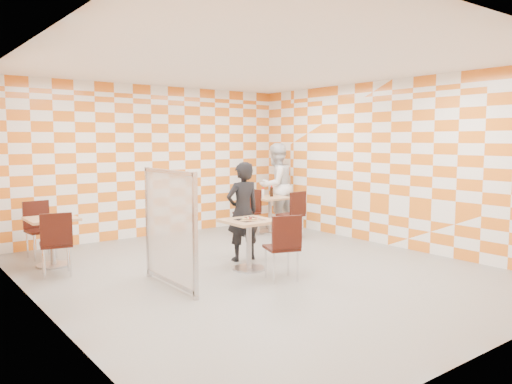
% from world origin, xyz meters
% --- Properties ---
extents(room_shell, '(7.00, 7.00, 7.00)m').
position_xyz_m(room_shell, '(0.00, 0.54, 1.50)').
color(room_shell, gray).
rests_on(room_shell, ground).
extents(main_table, '(0.70, 0.70, 0.75)m').
position_xyz_m(main_table, '(-0.06, 0.16, 0.51)').
color(main_table, tan).
rests_on(main_table, ground).
extents(second_table, '(0.70, 0.70, 0.75)m').
position_xyz_m(second_table, '(2.05, 2.27, 0.51)').
color(second_table, tan).
rests_on(second_table, ground).
extents(empty_table, '(0.70, 0.70, 0.75)m').
position_xyz_m(empty_table, '(-2.33, 2.15, 0.51)').
color(empty_table, tan).
rests_on(empty_table, ground).
extents(chair_main_front, '(0.54, 0.54, 0.92)m').
position_xyz_m(chair_main_front, '(-0.07, -0.65, 0.54)').
color(chair_main_front, black).
rests_on(chair_main_front, ground).
extents(chair_second_front, '(0.45, 0.46, 0.92)m').
position_xyz_m(chair_second_front, '(2.05, 1.54, 0.54)').
color(chair_second_front, black).
rests_on(chair_second_front, ground).
extents(chair_second_side, '(0.44, 0.43, 0.92)m').
position_xyz_m(chair_second_side, '(1.59, 2.34, 0.54)').
color(chair_second_side, black).
rests_on(chair_second_side, ground).
extents(chair_empty_near, '(0.50, 0.51, 0.92)m').
position_xyz_m(chair_empty_near, '(-2.46, 1.46, 0.54)').
color(chair_empty_near, black).
rests_on(chair_empty_near, ground).
extents(chair_empty_far, '(0.45, 0.46, 0.92)m').
position_xyz_m(chair_empty_far, '(-2.34, 2.89, 0.54)').
color(chair_empty_far, black).
rests_on(chair_empty_far, ground).
extents(partition, '(0.08, 1.38, 1.55)m').
position_xyz_m(partition, '(-1.42, 0.06, 0.79)').
color(partition, white).
rests_on(partition, ground).
extents(man_dark, '(0.60, 0.42, 1.58)m').
position_xyz_m(man_dark, '(0.20, 0.69, 0.79)').
color(man_dark, black).
rests_on(man_dark, ground).
extents(man_white, '(0.97, 0.79, 1.86)m').
position_xyz_m(man_white, '(2.55, 2.69, 0.93)').
color(man_white, white).
rests_on(man_white, ground).
extents(pizza_on_foil, '(0.40, 0.40, 0.04)m').
position_xyz_m(pizza_on_foil, '(-0.06, 0.14, 0.77)').
color(pizza_on_foil, silver).
rests_on(pizza_on_foil, main_table).
extents(sport_bottle, '(0.06, 0.06, 0.20)m').
position_xyz_m(sport_bottle, '(1.93, 2.36, 0.84)').
color(sport_bottle, white).
rests_on(sport_bottle, second_table).
extents(soda_bottle, '(0.07, 0.07, 0.23)m').
position_xyz_m(soda_bottle, '(2.11, 2.30, 0.85)').
color(soda_bottle, black).
rests_on(soda_bottle, second_table).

